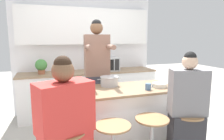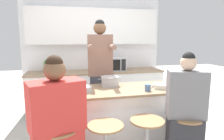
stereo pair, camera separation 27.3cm
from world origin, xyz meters
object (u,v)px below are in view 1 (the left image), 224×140
at_px(person_wrapped_blanket, 65,134).
at_px(banana_bunch, 66,92).
at_px(coffee_cup_near, 148,87).
at_px(potted_plant, 41,66).
at_px(kitchen_island, 114,120).
at_px(bar_stool_rightmost, 187,138).
at_px(microwave, 106,64).
at_px(fruit_bowl, 159,85).
at_px(person_cooking, 97,78).
at_px(cooking_pot, 109,81).
at_px(person_seated_near, 186,117).

distance_m(person_wrapped_blanket, banana_bunch, 0.67).
xyz_separation_m(coffee_cup_near, potted_plant, (-1.35, 1.72, 0.12)).
xyz_separation_m(kitchen_island, potted_plant, (-0.93, 1.52, 0.60)).
height_order(bar_stool_rightmost, microwave, microwave).
bearing_deg(fruit_bowl, person_cooking, 135.56).
xyz_separation_m(person_wrapped_blanket, coffee_cup_near, (1.14, 0.45, 0.27)).
height_order(person_wrapped_blanket, coffee_cup_near, person_wrapped_blanket).
bearing_deg(potted_plant, fruit_bowl, -45.98).
xyz_separation_m(cooking_pot, potted_plant, (-0.93, 1.33, 0.09)).
bearing_deg(fruit_bowl, banana_bunch, 176.56).
bearing_deg(fruit_bowl, person_wrapped_blanket, -158.46).
height_order(kitchen_island, fruit_bowl, fruit_bowl).
bearing_deg(coffee_cup_near, cooking_pot, 137.05).
xyz_separation_m(person_seated_near, cooking_pot, (-0.69, 0.84, 0.31)).
bearing_deg(banana_bunch, kitchen_island, 3.09).
bearing_deg(coffee_cup_near, person_seated_near, -59.31).
relative_size(bar_stool_rightmost, person_seated_near, 0.48).
bearing_deg(potted_plant, banana_bunch, -79.11).
xyz_separation_m(bar_stool_rightmost, coffee_cup_near, (-0.29, 0.45, 0.56)).
distance_m(person_seated_near, banana_bunch, 1.48).
distance_m(person_cooking, fruit_bowl, 1.01).
height_order(person_seated_near, coffee_cup_near, person_seated_near).
bearing_deg(potted_plant, person_cooking, -47.20).
height_order(person_cooking, banana_bunch, person_cooking).
bearing_deg(kitchen_island, coffee_cup_near, -25.17).
height_order(cooking_pot, potted_plant, potted_plant).
distance_m(fruit_bowl, coffee_cup_near, 0.24).
height_order(coffee_cup_near, potted_plant, potted_plant).
bearing_deg(person_cooking, cooking_pot, -74.21).
bearing_deg(person_wrapped_blanket, kitchen_island, 22.26).
distance_m(kitchen_island, banana_bunch, 0.79).
relative_size(person_seated_near, banana_bunch, 10.10).
height_order(banana_bunch, microwave, microwave).
distance_m(kitchen_island, microwave, 1.64).
distance_m(kitchen_island, potted_plant, 1.89).
height_order(kitchen_island, cooking_pot, cooking_pot).
height_order(fruit_bowl, microwave, microwave).
xyz_separation_m(bar_stool_rightmost, banana_bunch, (-1.34, 0.61, 0.53)).
bearing_deg(bar_stool_rightmost, person_wrapped_blanket, -179.98).
relative_size(kitchen_island, person_wrapped_blanket, 1.24).
bearing_deg(microwave, banana_bunch, -122.73).
relative_size(microwave, potted_plant, 1.77).
height_order(person_wrapped_blanket, cooking_pot, person_wrapped_blanket).
xyz_separation_m(kitchen_island, microwave, (0.35, 1.49, 0.59)).
distance_m(microwave, potted_plant, 1.28).
xyz_separation_m(person_cooking, person_wrapped_blanket, (-0.64, -1.24, -0.27)).
bearing_deg(coffee_cup_near, person_cooking, 121.94).
xyz_separation_m(bar_stool_rightmost, microwave, (-0.36, 2.14, 0.66)).
distance_m(bar_stool_rightmost, microwave, 2.27).
bearing_deg(bar_stool_rightmost, person_seated_near, -178.83).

